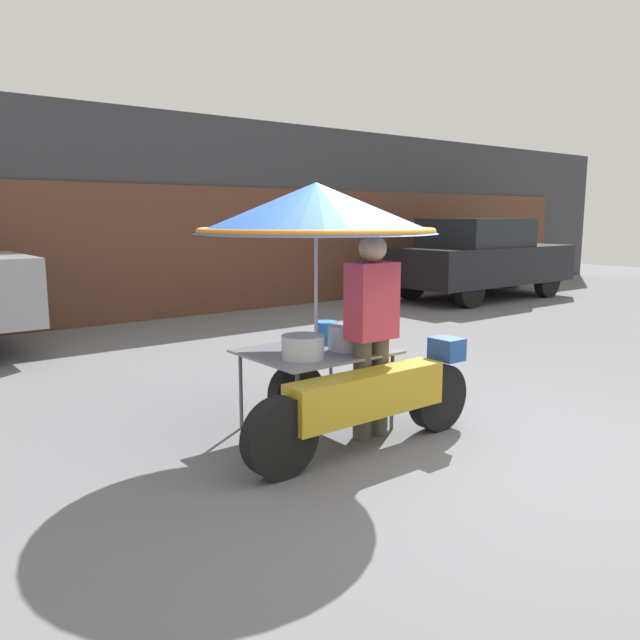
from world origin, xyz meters
name	(u,v)px	position (x,y,z in m)	size (l,w,h in m)	color
ground_plane	(449,449)	(0.00, 0.00, 0.00)	(36.00, 36.00, 0.00)	slate
shopfront_building	(88,217)	(0.00, 7.91, 1.69)	(28.00, 2.06, 3.40)	#38383D
vendor_motorcycle_cart	(321,239)	(-0.50, 0.90, 1.53)	(2.07, 1.87, 1.95)	black
vendor_person	(372,326)	(-0.27, 0.57, 0.88)	(0.38, 0.22, 1.57)	#4C473D
parked_car	(480,258)	(7.12, 5.29, 0.85)	(4.12, 1.78, 1.65)	black
potted_plant	(511,262)	(9.36, 6.08, 0.62)	(0.84, 0.84, 1.08)	#2D2D33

